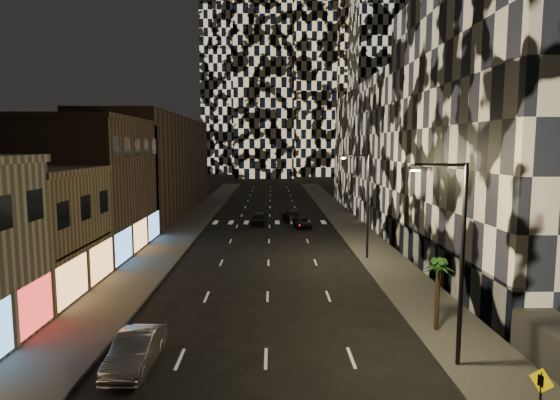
{
  "coord_description": "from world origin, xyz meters",
  "views": [
    {
      "loc": [
        0.29,
        -9.79,
        9.86
      ],
      "look_at": [
        0.88,
        23.41,
        6.0
      ],
      "focal_mm": 30.0,
      "sensor_mm": 36.0,
      "label": 1
    }
  ],
  "objects_px": {
    "streetlight_far": "(365,198)",
    "car_dark_oncoming": "(292,215)",
    "palm_tree": "(438,271)",
    "car_dark_rightlane": "(302,223)",
    "ped_sign": "(541,393)",
    "streetlight_near": "(457,250)",
    "car_silver_parked": "(135,351)",
    "car_dark_midlane": "(259,219)"
  },
  "relations": [
    {
      "from": "car_silver_parked",
      "to": "streetlight_far",
      "type": "bearing_deg",
      "value": 56.04
    },
    {
      "from": "streetlight_near",
      "to": "streetlight_far",
      "type": "xyz_separation_m",
      "value": [
        0.0,
        20.0,
        0.0
      ]
    },
    {
      "from": "car_silver_parked",
      "to": "streetlight_near",
      "type": "bearing_deg",
      "value": 0.74
    },
    {
      "from": "car_dark_rightlane",
      "to": "car_dark_oncoming",
      "type": "bearing_deg",
      "value": 94.44
    },
    {
      "from": "streetlight_near",
      "to": "streetlight_far",
      "type": "height_order",
      "value": "same"
    },
    {
      "from": "car_dark_rightlane",
      "to": "ped_sign",
      "type": "bearing_deg",
      "value": -89.99
    },
    {
      "from": "streetlight_near",
      "to": "car_dark_midlane",
      "type": "xyz_separation_m",
      "value": [
        -9.66,
        38.35,
        -4.6
      ]
    },
    {
      "from": "car_dark_rightlane",
      "to": "palm_tree",
      "type": "height_order",
      "value": "palm_tree"
    },
    {
      "from": "car_dark_oncoming",
      "to": "palm_tree",
      "type": "distance_m",
      "value": 38.26
    },
    {
      "from": "streetlight_far",
      "to": "car_dark_rightlane",
      "type": "relative_size",
      "value": 2.2
    },
    {
      "from": "car_dark_oncoming",
      "to": "palm_tree",
      "type": "height_order",
      "value": "palm_tree"
    },
    {
      "from": "ped_sign",
      "to": "car_dark_oncoming",
      "type": "bearing_deg",
      "value": 72.99
    },
    {
      "from": "streetlight_near",
      "to": "car_dark_oncoming",
      "type": "xyz_separation_m",
      "value": [
        -5.44,
        41.63,
        -4.65
      ]
    },
    {
      "from": "ped_sign",
      "to": "car_dark_rightlane",
      "type": "bearing_deg",
      "value": 72.47
    },
    {
      "from": "car_dark_rightlane",
      "to": "ped_sign",
      "type": "height_order",
      "value": "ped_sign"
    },
    {
      "from": "car_dark_midlane",
      "to": "car_dark_rightlane",
      "type": "distance_m",
      "value": 5.73
    },
    {
      "from": "car_dark_oncoming",
      "to": "car_dark_rightlane",
      "type": "xyz_separation_m",
      "value": [
        1.08,
        -5.43,
        -0.14
      ]
    },
    {
      "from": "streetlight_near",
      "to": "car_dark_oncoming",
      "type": "height_order",
      "value": "streetlight_near"
    },
    {
      "from": "ped_sign",
      "to": "palm_tree",
      "type": "height_order",
      "value": "palm_tree"
    },
    {
      "from": "streetlight_near",
      "to": "streetlight_far",
      "type": "relative_size",
      "value": 1.0
    },
    {
      "from": "palm_tree",
      "to": "car_dark_rightlane",
      "type": "bearing_deg",
      "value": 98.87
    },
    {
      "from": "streetlight_near",
      "to": "car_dark_oncoming",
      "type": "distance_m",
      "value": 42.24
    },
    {
      "from": "ped_sign",
      "to": "streetlight_far",
      "type": "bearing_deg",
      "value": 67.12
    },
    {
      "from": "streetlight_near",
      "to": "palm_tree",
      "type": "distance_m",
      "value": 4.49
    },
    {
      "from": "car_dark_oncoming",
      "to": "streetlight_near",
      "type": "bearing_deg",
      "value": 90.17
    },
    {
      "from": "streetlight_far",
      "to": "car_dark_oncoming",
      "type": "distance_m",
      "value": 22.78
    },
    {
      "from": "car_dark_oncoming",
      "to": "ped_sign",
      "type": "distance_m",
      "value": 47.62
    },
    {
      "from": "car_silver_parked",
      "to": "car_dark_midlane",
      "type": "relative_size",
      "value": 1.07
    },
    {
      "from": "car_silver_parked",
      "to": "palm_tree",
      "type": "relative_size",
      "value": 1.23
    },
    {
      "from": "streetlight_far",
      "to": "ped_sign",
      "type": "xyz_separation_m",
      "value": [
        0.68,
        -25.58,
        -3.48
      ]
    },
    {
      "from": "streetlight_near",
      "to": "palm_tree",
      "type": "relative_size",
      "value": 2.33
    },
    {
      "from": "car_silver_parked",
      "to": "car_dark_midlane",
      "type": "bearing_deg",
      "value": 84.9
    },
    {
      "from": "streetlight_far",
      "to": "car_dark_oncoming",
      "type": "xyz_separation_m",
      "value": [
        -5.44,
        21.63,
        -4.65
      ]
    },
    {
      "from": "car_silver_parked",
      "to": "car_dark_oncoming",
      "type": "bearing_deg",
      "value": 79.73
    },
    {
      "from": "car_silver_parked",
      "to": "ped_sign",
      "type": "relative_size",
      "value": 1.85
    },
    {
      "from": "streetlight_near",
      "to": "car_dark_midlane",
      "type": "height_order",
      "value": "streetlight_near"
    },
    {
      "from": "streetlight_near",
      "to": "car_dark_rightlane",
      "type": "distance_m",
      "value": 36.78
    },
    {
      "from": "car_dark_midlane",
      "to": "ped_sign",
      "type": "relative_size",
      "value": 1.73
    },
    {
      "from": "streetlight_far",
      "to": "ped_sign",
      "type": "relative_size",
      "value": 3.52
    },
    {
      "from": "car_dark_midlane",
      "to": "car_dark_oncoming",
      "type": "height_order",
      "value": "car_dark_midlane"
    },
    {
      "from": "streetlight_far",
      "to": "palm_tree",
      "type": "bearing_deg",
      "value": -87.59
    },
    {
      "from": "streetlight_far",
      "to": "palm_tree",
      "type": "height_order",
      "value": "streetlight_far"
    }
  ]
}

